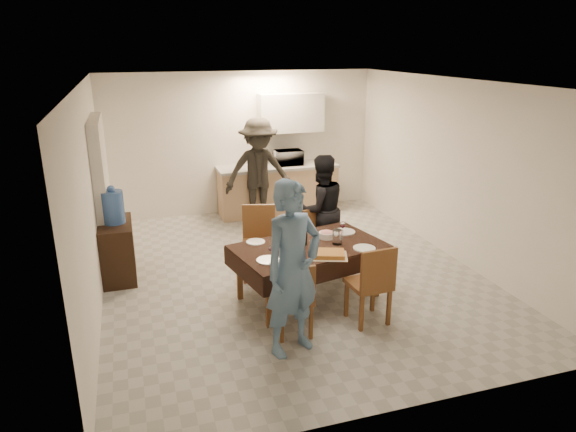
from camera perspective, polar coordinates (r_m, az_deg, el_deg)
name	(u,v)px	position (r m, az deg, el deg)	size (l,w,h in m)	color
floor	(291,273)	(7.25, 0.30, -6.30)	(5.00, 6.00, 0.02)	#ACACA8
ceiling	(291,82)	(6.59, 0.33, 14.67)	(5.00, 6.00, 0.02)	white
wall_back	(242,143)	(9.64, -5.17, 8.03)	(5.00, 0.02, 2.60)	white
wall_front	(405,275)	(4.21, 12.92, -6.44)	(5.00, 0.02, 2.60)	white
wall_left	(90,199)	(6.52, -21.12, 1.75)	(0.02, 6.00, 2.60)	white
wall_right	(453,170)	(7.91, 17.90, 4.89)	(0.02, 6.00, 2.60)	white
stub_partition	(103,192)	(7.74, -19.90, 2.47)	(0.15, 1.40, 2.10)	silver
kitchen_base_cabinet	(278,190)	(9.68, -1.14, 2.85)	(2.20, 0.60, 0.86)	tan
kitchen_worktop	(278,167)	(9.56, -1.16, 5.48)	(2.24, 0.64, 0.05)	#A3A39F
upper_cabinet	(291,113)	(9.61, 0.32, 11.40)	(1.20, 0.34, 0.70)	silver
dining_table	(309,248)	(6.31, 2.35, -3.57)	(1.98, 1.41, 0.70)	black
chair_near_left	(295,293)	(5.52, 0.82, -8.51)	(0.43, 0.43, 0.47)	brown
chair_near_right	(373,278)	(5.81, 9.37, -6.78)	(0.47, 0.47, 0.52)	brown
chair_far_left	(260,239)	(6.80, -3.10, -2.53)	(0.55, 0.56, 0.53)	brown
chair_far_right	(323,237)	(7.10, 3.94, -2.29)	(0.48, 0.48, 0.47)	brown
console	(118,250)	(7.33, -18.39, -3.63)	(0.43, 0.86, 0.79)	black
water_jug	(113,207)	(7.13, -18.88, 0.93)	(0.29, 0.29, 0.43)	#406BBA
wine_bottle	(304,232)	(6.27, 1.79, -1.78)	(0.08, 0.08, 0.33)	black
water_pitcher	(337,237)	(6.35, 5.50, -2.33)	(0.12, 0.12, 0.18)	white
savoury_tart	(328,254)	(6.00, 4.48, -4.23)	(0.44, 0.33, 0.06)	#D1883D
salad_bowl	(327,235)	(6.54, 4.30, -2.13)	(0.20, 0.20, 0.08)	white
mushroom_dish	(298,237)	(6.53, 1.11, -2.33)	(0.22, 0.22, 0.04)	white
wine_glass_a	(271,252)	(5.89, -1.87, -3.97)	(0.08, 0.08, 0.17)	white
wine_glass_b	(343,228)	(6.68, 6.09, -1.32)	(0.08, 0.08, 0.17)	white
wine_glass_c	(286,231)	(6.47, -0.20, -1.70)	(0.09, 0.09, 0.21)	white
plate_near_left	(268,260)	(5.87, -2.20, -4.92)	(0.27, 0.27, 0.02)	white
plate_near_right	(364,248)	(6.26, 8.47, -3.57)	(0.27, 0.27, 0.02)	white
plate_far_left	(256,242)	(6.41, -3.62, -2.89)	(0.24, 0.24, 0.01)	white
plate_far_right	(344,232)	(6.77, 6.29, -1.75)	(0.28, 0.28, 0.02)	white
microwave	(289,158)	(9.59, 0.07, 6.51)	(0.50, 0.34, 0.28)	silver
person_near	(293,269)	(5.14, 0.53, -5.92)	(0.67, 0.44, 1.83)	#5A7EA6
person_far	(321,209)	(7.38, 3.64, 0.75)	(0.77, 0.60, 1.59)	black
person_kitchen	(259,172)	(9.01, -3.28, 4.94)	(1.20, 0.69, 1.86)	black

